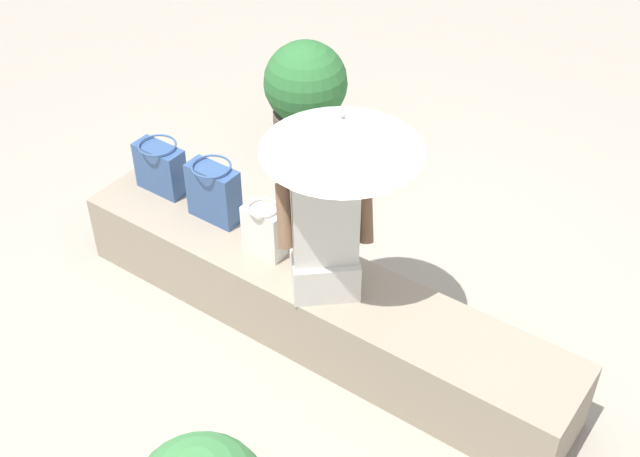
{
  "coord_description": "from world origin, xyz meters",
  "views": [
    {
      "loc": [
        1.95,
        -2.71,
        3.46
      ],
      "look_at": [
        0.05,
        -0.03,
        0.78
      ],
      "focal_mm": 47.56,
      "sensor_mm": 36.0,
      "label": 1
    }
  ],
  "objects_px": {
    "handbag_black": "(214,192)",
    "planter_far": "(306,102)",
    "shoulder_bag_spare": "(264,230)",
    "person_seated": "(325,229)",
    "tote_bag_canvas": "(160,167)",
    "parasol": "(342,134)"
  },
  "relations": [
    {
      "from": "parasol",
      "to": "tote_bag_canvas",
      "type": "bearing_deg",
      "value": 176.69
    },
    {
      "from": "shoulder_bag_spare",
      "to": "planter_far",
      "type": "height_order",
      "value": "planter_far"
    },
    {
      "from": "person_seated",
      "to": "handbag_black",
      "type": "bearing_deg",
      "value": 172.04
    },
    {
      "from": "handbag_black",
      "to": "shoulder_bag_spare",
      "type": "xyz_separation_m",
      "value": [
        0.42,
        -0.08,
        -0.02
      ]
    },
    {
      "from": "parasol",
      "to": "tote_bag_canvas",
      "type": "relative_size",
      "value": 3.27
    },
    {
      "from": "parasol",
      "to": "handbag_black",
      "type": "height_order",
      "value": "parasol"
    },
    {
      "from": "parasol",
      "to": "tote_bag_canvas",
      "type": "height_order",
      "value": "parasol"
    },
    {
      "from": "tote_bag_canvas",
      "to": "planter_far",
      "type": "bearing_deg",
      "value": 81.21
    },
    {
      "from": "parasol",
      "to": "shoulder_bag_spare",
      "type": "distance_m",
      "value": 0.9
    },
    {
      "from": "person_seated",
      "to": "tote_bag_canvas",
      "type": "distance_m",
      "value": 1.31
    },
    {
      "from": "handbag_black",
      "to": "planter_far",
      "type": "xyz_separation_m",
      "value": [
        -0.25,
        1.22,
        -0.09
      ]
    },
    {
      "from": "person_seated",
      "to": "tote_bag_canvas",
      "type": "height_order",
      "value": "person_seated"
    },
    {
      "from": "handbag_black",
      "to": "planter_far",
      "type": "relative_size",
      "value": 0.38
    },
    {
      "from": "tote_bag_canvas",
      "to": "shoulder_bag_spare",
      "type": "relative_size",
      "value": 1.01
    },
    {
      "from": "parasol",
      "to": "shoulder_bag_spare",
      "type": "bearing_deg",
      "value": -176.64
    },
    {
      "from": "person_seated",
      "to": "shoulder_bag_spare",
      "type": "xyz_separation_m",
      "value": [
        -0.42,
        0.04,
        -0.23
      ]
    },
    {
      "from": "tote_bag_canvas",
      "to": "planter_far",
      "type": "height_order",
      "value": "planter_far"
    },
    {
      "from": "planter_far",
      "to": "handbag_black",
      "type": "bearing_deg",
      "value": -78.43
    },
    {
      "from": "handbag_black",
      "to": "parasol",
      "type": "bearing_deg",
      "value": -3.41
    },
    {
      "from": "tote_bag_canvas",
      "to": "shoulder_bag_spare",
      "type": "distance_m",
      "value": 0.87
    },
    {
      "from": "shoulder_bag_spare",
      "to": "planter_far",
      "type": "relative_size",
      "value": 0.33
    },
    {
      "from": "person_seated",
      "to": "handbag_black",
      "type": "xyz_separation_m",
      "value": [
        -0.85,
        0.12,
        -0.21
      ]
    }
  ]
}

